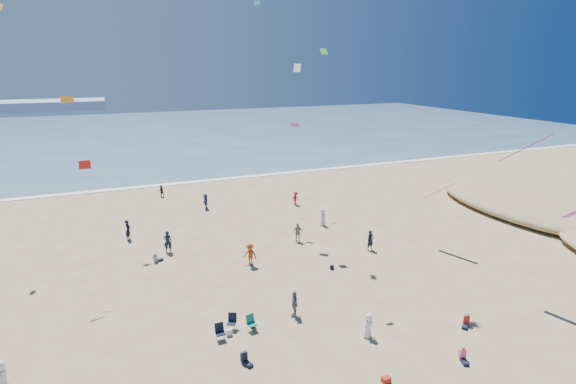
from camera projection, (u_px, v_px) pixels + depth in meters
name	position (u px, v px, depth m)	size (l,w,h in m)	color
ocean	(136.00, 134.00, 104.54)	(220.00, 100.00, 0.06)	#476B84
surf_line	(168.00, 184.00, 60.16)	(220.00, 1.20, 0.08)	white
standing_flyers	(276.00, 260.00, 34.77)	(30.56, 45.94, 1.92)	silver
seated_group	(344.00, 336.00, 25.79)	(17.51, 27.30, 0.84)	white
chair_cluster	(235.00, 326.00, 26.67)	(2.66, 1.51, 1.00)	black
white_tote	(229.00, 332.00, 26.55)	(0.35, 0.20, 0.40)	silver
black_backpack	(253.00, 324.00, 27.39)	(0.30, 0.22, 0.38)	black
cooler	(386.00, 380.00, 22.64)	(0.45, 0.30, 0.30)	#AE2618
navy_bag	(332.00, 267.00, 35.18)	(0.28, 0.18, 0.34)	black
kites_aloft	(377.00, 87.00, 31.55)	(36.01, 39.84, 27.91)	#2293D9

